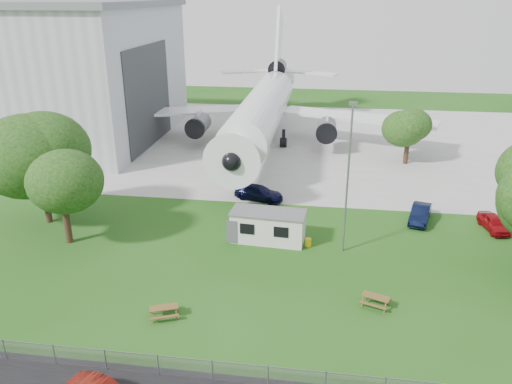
# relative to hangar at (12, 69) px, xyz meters

# --- Properties ---
(ground) EXTENTS (160.00, 160.00, 0.00)m
(ground) POSITION_rel_hangar_xyz_m (37.97, -36.00, -9.41)
(ground) COLOR #316120
(concrete_apron) EXTENTS (120.00, 46.00, 0.03)m
(concrete_apron) POSITION_rel_hangar_xyz_m (37.97, 2.00, -9.39)
(concrete_apron) COLOR #B7B7B2
(concrete_apron) RESTS_ON ground
(hangar) EXTENTS (43.00, 31.00, 18.55)m
(hangar) POSITION_rel_hangar_xyz_m (0.00, 0.00, 0.00)
(hangar) COLOR #B2B7BC
(hangar) RESTS_ON ground
(airliner) EXTENTS (46.36, 47.73, 17.69)m
(airliner) POSITION_rel_hangar_xyz_m (35.97, -0.14, -4.14)
(airliner) COLOR white
(airliner) RESTS_ON ground
(site_cabin) EXTENTS (6.84, 3.14, 2.62)m
(site_cabin) POSITION_rel_hangar_xyz_m (39.99, -28.80, -8.09)
(site_cabin) COLOR silver
(site_cabin) RESTS_ON ground
(picnic_west) EXTENTS (2.23, 2.06, 0.76)m
(picnic_west) POSITION_rel_hangar_xyz_m (34.65, -40.42, -9.41)
(picnic_west) COLOR brown
(picnic_west) RESTS_ON ground
(picnic_east) EXTENTS (2.22, 2.04, 0.76)m
(picnic_east) POSITION_rel_hangar_xyz_m (48.17, -37.26, -9.41)
(picnic_east) COLOR brown
(picnic_east) RESTS_ON ground
(fence) EXTENTS (58.00, 0.04, 1.30)m
(fence) POSITION_rel_hangar_xyz_m (37.97, -45.50, -9.41)
(fence) COLOR gray
(fence) RESTS_ON ground
(lamp_mast) EXTENTS (0.16, 0.16, 12.00)m
(lamp_mast) POSITION_rel_hangar_xyz_m (46.17, -29.80, -3.41)
(lamp_mast) COLOR slate
(lamp_mast) RESTS_ON ground
(tree_west_big) EXTENTS (8.88, 8.88, 10.78)m
(tree_west_big) POSITION_rel_hangar_xyz_m (19.81, -27.95, -3.08)
(tree_west_big) COLOR #382619
(tree_west_big) RESTS_ON ground
(tree_west_small) EXTENTS (6.02, 6.02, 7.99)m
(tree_west_small) POSITION_rel_hangar_xyz_m (23.57, -31.45, -4.44)
(tree_west_small) COLOR #382619
(tree_west_small) RESTS_ON ground
(tree_far_apron) EXTENTS (5.50, 5.50, 7.06)m
(tree_far_apron) POSITION_rel_hangar_xyz_m (54.19, -6.14, -5.11)
(tree_far_apron) COLOR #382619
(tree_far_apron) RESTS_ON ground
(car_ne_hatch) EXTENTS (2.25, 4.20, 1.36)m
(car_ne_hatch) POSITION_rel_hangar_xyz_m (59.31, -24.07, -8.73)
(car_ne_hatch) COLOR maroon
(car_ne_hatch) RESTS_ON ground
(car_ne_sedan) EXTENTS (2.74, 4.76, 1.48)m
(car_ne_sedan) POSITION_rel_hangar_xyz_m (53.22, -23.14, -8.67)
(car_ne_sedan) COLOR black
(car_ne_sedan) RESTS_ON ground
(car_apron_van) EXTENTS (5.34, 3.23, 1.45)m
(car_apron_van) POSITION_rel_hangar_xyz_m (38.00, -20.07, -8.68)
(car_apron_van) COLOR black
(car_apron_van) RESTS_ON ground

